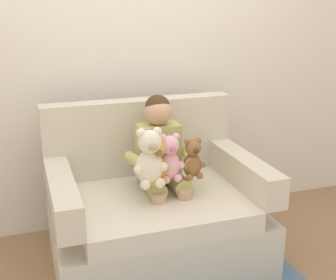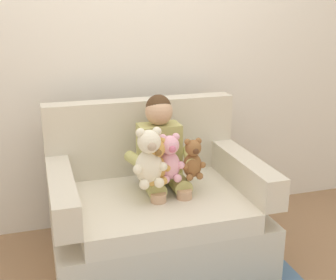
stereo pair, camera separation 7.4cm
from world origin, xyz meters
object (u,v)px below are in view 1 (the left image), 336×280
object	(u,v)px
plush_brown	(193,159)
plush_pink	(170,159)
plush_cream	(150,159)
armchair	(155,213)
seated_child	(162,156)
plush_honey	(156,162)

from	to	relation	value
plush_brown	plush_pink	xyz separation A→B (m)	(-0.14, 0.00, 0.02)
plush_cream	plush_pink	world-z (taller)	plush_cream
plush_brown	plush_pink	world-z (taller)	plush_pink
armchair	plush_pink	distance (m)	0.42
seated_child	plush_pink	distance (m)	0.15
plush_honey	plush_brown	bearing A→B (deg)	23.53
seated_child	plush_pink	xyz separation A→B (m)	(0.00, -0.15, 0.03)
seated_child	plush_brown	world-z (taller)	seated_child
plush_brown	plush_honey	size ratio (longest dim) A/B	0.90
plush_honey	plush_pink	bearing A→B (deg)	29.61
seated_child	plush_honey	distance (m)	0.18
plush_cream	plush_honey	bearing A→B (deg)	44.63
armchair	plush_brown	distance (m)	0.45
plush_honey	plush_pink	xyz separation A→B (m)	(0.09, 0.01, 0.01)
armchair	plush_pink	xyz separation A→B (m)	(0.06, -0.12, 0.40)
armchair	plush_brown	world-z (taller)	armchair
armchair	plush_honey	distance (m)	0.42
seated_child	plush_brown	distance (m)	0.21
seated_child	armchair	bearing A→B (deg)	-143.25
armchair	seated_child	xyz separation A→B (m)	(0.06, 0.03, 0.37)
armchair	plush_honey	size ratio (longest dim) A/B	4.61
plush_honey	plush_cream	distance (m)	0.06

